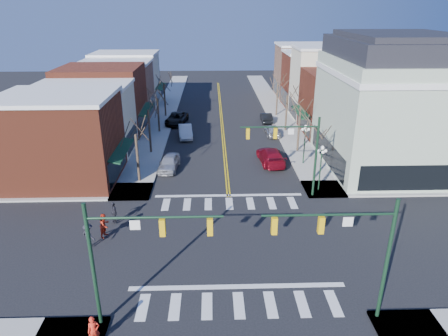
{
  "coord_description": "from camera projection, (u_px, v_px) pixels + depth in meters",
  "views": [
    {
      "loc": [
        -1.39,
        -24.04,
        15.73
      ],
      "look_at": [
        -0.42,
        7.41,
        2.8
      ],
      "focal_mm": 32.0,
      "sensor_mm": 36.0,
      "label": 1
    }
  ],
  "objects": [
    {
      "name": "car_right_mid",
      "position": [
        272.0,
        130.0,
        51.37
      ],
      "size": [
        1.86,
        4.28,
        1.44
      ],
      "primitive_type": "imported",
      "rotation": [
        0.0,
        0.0,
        3.18
      ],
      "color": "#B5B5BA",
      "rests_on": "ground"
    },
    {
      "name": "bldg_right_brick_a",
      "position": [
        344.0,
        103.0,
        50.97
      ],
      "size": [
        10.0,
        8.5,
        8.0
      ],
      "primitive_type": "cube",
      "color": "maroon",
      "rests_on": "ground"
    },
    {
      "name": "lamppost_midblock",
      "position": [
        305.0,
        138.0,
        41.22
      ],
      "size": [
        0.36,
        0.36,
        4.33
      ],
      "color": "#14331E",
      "rests_on": "ground"
    },
    {
      "name": "tree_right_c",
      "position": [
        286.0,
        113.0,
        52.52
      ],
      "size": [
        0.24,
        0.24,
        4.83
      ],
      "primitive_type": "cylinder",
      "color": "#382B21",
      "rests_on": "ground"
    },
    {
      "name": "tree_right_a",
      "position": [
        316.0,
        157.0,
        37.77
      ],
      "size": [
        0.24,
        0.24,
        4.62
      ],
      "primitive_type": "cylinder",
      "color": "#382B21",
      "rests_on": "ground"
    },
    {
      "name": "car_left_mid",
      "position": [
        185.0,
        132.0,
        50.65
      ],
      "size": [
        2.14,
        4.82,
        1.54
      ],
      "primitive_type": "imported",
      "rotation": [
        0.0,
        0.0,
        0.11
      ],
      "color": "silver",
      "rests_on": "ground"
    },
    {
      "name": "lamppost_corner",
      "position": [
        321.0,
        160.0,
        35.21
      ],
      "size": [
        0.36,
        0.36,
        4.33
      ],
      "color": "#14331E",
      "rests_on": "ground"
    },
    {
      "name": "bldg_right_tan",
      "position": [
        305.0,
        71.0,
        72.27
      ],
      "size": [
        10.0,
        8.0,
        9.0
      ],
      "primitive_type": "cube",
      "color": "#9C6E56",
      "rests_on": "ground"
    },
    {
      "name": "bldg_left_tan",
      "position": [
        117.0,
        90.0,
        59.37
      ],
      "size": [
        10.0,
        7.5,
        7.8
      ],
      "primitive_type": "cube",
      "color": "#9C6E56",
      "rests_on": "ground"
    },
    {
      "name": "bldg_left_stucco_a",
      "position": [
        86.0,
        120.0,
        44.41
      ],
      "size": [
        10.0,
        7.0,
        7.5
      ],
      "primitive_type": "cube",
      "color": "beige",
      "rests_on": "ground"
    },
    {
      "name": "tree_left_c",
      "position": [
        158.0,
        116.0,
        52.1
      ],
      "size": [
        0.24,
        0.24,
        4.55
      ],
      "primitive_type": "cylinder",
      "color": "#382B21",
      "rests_on": "ground"
    },
    {
      "name": "traffic_mast_near_left",
      "position": [
        128.0,
        248.0,
        19.45
      ],
      "size": [
        6.6,
        0.28,
        7.2
      ],
      "color": "#14331E",
      "rests_on": "ground"
    },
    {
      "name": "pedestrian_red_a",
      "position": [
        94.0,
        331.0,
        19.5
      ],
      "size": [
        0.69,
        0.58,
        1.6
      ],
      "primitive_type": "imported",
      "rotation": [
        0.0,
        0.0,
        0.4
      ],
      "color": "red",
      "rests_on": "sidewalk_left"
    },
    {
      "name": "tree_left_a",
      "position": [
        138.0,
        159.0,
        37.27
      ],
      "size": [
        0.24,
        0.24,
        4.76
      ],
      "primitive_type": "cylinder",
      "color": "#382B21",
      "rests_on": "ground"
    },
    {
      "name": "tree_left_b",
      "position": [
        150.0,
        132.0,
        44.61
      ],
      "size": [
        0.24,
        0.24,
        5.04
      ],
      "primitive_type": "cylinder",
      "color": "#382B21",
      "rests_on": "ground"
    },
    {
      "name": "pedestrian_red_b",
      "position": [
        105.0,
        225.0,
        28.61
      ],
      "size": [
        0.96,
        1.07,
        1.81
      ],
      "primitive_type": "imported",
      "rotation": [
        0.0,
        0.0,
        1.19
      ],
      "color": "red",
      "rests_on": "sidewalk_left"
    },
    {
      "name": "car_right_far",
      "position": [
        266.0,
        117.0,
        57.28
      ],
      "size": [
        1.44,
        4.1,
        1.35
      ],
      "primitive_type": "imported",
      "rotation": [
        0.0,
        0.0,
        3.14
      ],
      "color": "black",
      "rests_on": "ground"
    },
    {
      "name": "car_left_far",
      "position": [
        177.0,
        119.0,
        56.39
      ],
      "size": [
        3.28,
        5.87,
        1.55
      ],
      "primitive_type": "imported",
      "rotation": [
        0.0,
        0.0,
        -0.13
      ],
      "color": "black",
      "rests_on": "ground"
    },
    {
      "name": "sidewalk_right",
      "position": [
        298.0,
        148.0,
        46.95
      ],
      "size": [
        3.5,
        70.0,
        0.15
      ],
      "primitive_type": "cube",
      "color": "#9E9B93",
      "rests_on": "ground"
    },
    {
      "name": "traffic_mast_near_right",
      "position": [
        353.0,
        244.0,
        19.77
      ],
      "size": [
        6.6,
        0.28,
        7.2
      ],
      "color": "#14331E",
      "rests_on": "ground"
    },
    {
      "name": "sidewalk_left",
      "position": [
        149.0,
        149.0,
        46.46
      ],
      "size": [
        3.5,
        70.0,
        0.15
      ],
      "primitive_type": "cube",
      "color": "#9E9B93",
      "rests_on": "ground"
    },
    {
      "name": "traffic_mast_far_right",
      "position": [
        295.0,
        146.0,
        33.45
      ],
      "size": [
        6.6,
        0.28,
        7.2
      ],
      "color": "#14331E",
      "rests_on": "ground"
    },
    {
      "name": "bldg_left_brick_b",
      "position": [
        103.0,
        100.0,
        51.61
      ],
      "size": [
        10.0,
        9.0,
        8.5
      ],
      "primitive_type": "cube",
      "color": "maroon",
      "rests_on": "ground"
    },
    {
      "name": "tree_right_b",
      "position": [
        299.0,
        130.0,
        45.06
      ],
      "size": [
        0.24,
        0.24,
        5.18
      ],
      "primitive_type": "cylinder",
      "color": "#382B21",
      "rests_on": "ground"
    },
    {
      "name": "pedestrian_dark_b",
      "position": [
        89.0,
        235.0,
        27.47
      ],
      "size": [
        1.29,
        1.18,
        1.74
      ],
      "primitive_type": "imported",
      "rotation": [
        0.0,
        0.0,
        2.52
      ],
      "color": "black",
      "rests_on": "sidewalk_left"
    },
    {
      "name": "tree_left_d",
      "position": [
        165.0,
        101.0,
        59.43
      ],
      "size": [
        0.24,
        0.24,
        4.9
      ],
      "primitive_type": "cylinder",
      "color": "#382B21",
      "rests_on": "ground"
    },
    {
      "name": "tree_right_d",
      "position": [
        277.0,
        100.0,
        59.89
      ],
      "size": [
        0.24,
        0.24,
        4.97
      ],
      "primitive_type": "cylinder",
      "color": "#382B21",
      "rests_on": "ground"
    },
    {
      "name": "bldg_left_brick_a",
      "position": [
        61.0,
        140.0,
        37.15
      ],
      "size": [
        10.0,
        8.5,
        8.0
      ],
      "primitive_type": "cube",
      "color": "maroon",
      "rests_on": "ground"
    },
    {
      "name": "victorian_corner",
      "position": [
        392.0,
        103.0,
        39.59
      ],
      "size": [
        12.25,
        14.25,
        13.3
      ],
      "color": "#A8B9A0",
      "rests_on": "ground"
    },
    {
      "name": "car_left_near",
      "position": [
        169.0,
        163.0,
        40.73
      ],
      "size": [
        2.22,
        4.61,
        1.52
      ],
      "primitive_type": "imported",
      "rotation": [
        0.0,
        0.0,
        -0.1
      ],
      "color": "#BBBBC0",
      "rests_on": "ground"
    },
    {
      "name": "pedestrian_dark_a",
      "position": [
        114.0,
        212.0,
        30.52
      ],
      "size": [
        0.85,
        1.06,
        1.68
      ],
      "primitive_type": "imported",
      "rotation": [
        0.0,
        0.0,
        -1.05
      ],
      "color": "#22212A",
      "rests_on": "sidewalk_left"
    },
    {
      "name": "bldg_right_brick_b",
      "position": [
        315.0,
        80.0,
        64.97
      ],
      "size": [
        10.0,
        8.0,
        8.5
      ],
      "primitive_type": "cube",
      "color": "maroon",
      "rests_on": "ground"
    },
    {
      "name": "ground",
      "position": [
        233.0,
        244.0,
        28.24
      ],
      "size": [
        160.0,
        160.0,
        0.0
      ],
      "primitive_type": "plane",
      "color": "black",
      "rests_on": "ground"
    },
    {
      "name": "bldg_left_stucco_b",
      "position": [
        127.0,
        80.0,
        66.46
      ],
      "size": [
        10.0,
        8.0,
        8.2
      ],
      "primitive_type": "cube",
      "color": "beige",
      "rests_on": "ground"
    },
    {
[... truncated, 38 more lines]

